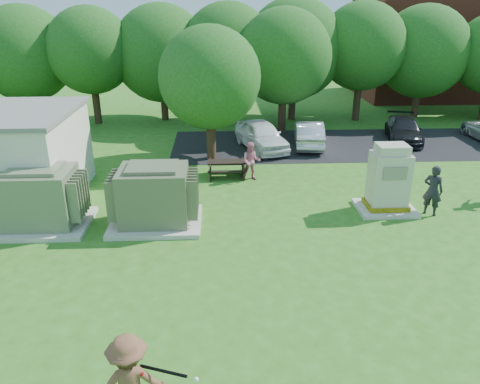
{
  "coord_description": "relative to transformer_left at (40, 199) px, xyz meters",
  "views": [
    {
      "loc": [
        -0.66,
        -9.78,
        6.93
      ],
      "look_at": [
        0.0,
        4.0,
        1.3
      ],
      "focal_mm": 35.0,
      "sensor_mm": 36.0,
      "label": 1
    }
  ],
  "objects": [
    {
      "name": "ground",
      "position": [
        6.5,
        -4.5,
        -0.97
      ],
      "size": [
        120.0,
        120.0,
        0.0
      ],
      "primitive_type": "plane",
      "color": "#2D6619",
      "rests_on": "ground"
    },
    {
      "name": "brick_building",
      "position": [
        24.5,
        22.5,
        3.03
      ],
      "size": [
        15.0,
        8.0,
        8.0
      ],
      "primitive_type": "cube",
      "color": "maroon",
      "rests_on": "ground"
    },
    {
      "name": "parking_strip",
      "position": [
        13.5,
        9.0,
        -0.96
      ],
      "size": [
        20.0,
        6.0,
        0.01
      ],
      "primitive_type": "cube",
      "color": "#232326",
      "rests_on": "ground"
    },
    {
      "name": "transformer_left",
      "position": [
        0.0,
        0.0,
        0.0
      ],
      "size": [
        3.0,
        2.4,
        2.07
      ],
      "color": "beige",
      "rests_on": "ground"
    },
    {
      "name": "transformer_right",
      "position": [
        3.7,
        0.0,
        0.0
      ],
      "size": [
        3.0,
        2.4,
        2.07
      ],
      "color": "beige",
      "rests_on": "ground"
    },
    {
      "name": "generator_cabinet",
      "position": [
        11.76,
        0.73,
        0.1
      ],
      "size": [
        2.0,
        1.64,
        2.43
      ],
      "color": "beige",
      "rests_on": "ground"
    },
    {
      "name": "picnic_table",
      "position": [
        6.17,
        4.47,
        -0.54
      ],
      "size": [
        1.6,
        1.2,
        0.69
      ],
      "color": "black",
      "rests_on": "ground"
    },
    {
      "name": "batter",
      "position": [
        4.27,
        -8.1,
        -0.03
      ],
      "size": [
        1.32,
        0.92,
        1.88
      ],
      "primitive_type": "imported",
      "rotation": [
        0.0,
        0.0,
        3.33
      ],
      "color": "brown",
      "rests_on": "ground"
    },
    {
      "name": "person_by_generator",
      "position": [
        13.2,
        0.31,
        -0.07
      ],
      "size": [
        0.78,
        0.74,
        1.8
      ],
      "primitive_type": "imported",
      "rotation": [
        0.0,
        0.0,
        2.48
      ],
      "color": "black",
      "rests_on": "ground"
    },
    {
      "name": "person_at_picnic",
      "position": [
        7.18,
        4.05,
        -0.16
      ],
      "size": [
        0.81,
        0.65,
        1.61
      ],
      "primitive_type": "imported",
      "rotation": [
        0.0,
        0.0,
        -0.05
      ],
      "color": "#D16E89",
      "rests_on": "ground"
    },
    {
      "name": "car_white",
      "position": [
        8.0,
        8.43,
        -0.26
      ],
      "size": [
        2.82,
        4.5,
        1.43
      ],
      "primitive_type": "imported",
      "rotation": [
        0.0,
        0.0,
        0.29
      ],
      "color": "white",
      "rests_on": "ground"
    },
    {
      "name": "car_silver_a",
      "position": [
        10.48,
        8.86,
        -0.32
      ],
      "size": [
        1.84,
        4.08,
        1.3
      ],
      "primitive_type": "imported",
      "rotation": [
        0.0,
        0.0,
        3.02
      ],
      "color": "#B7B6BB",
      "rests_on": "ground"
    },
    {
      "name": "car_dark",
      "position": [
        15.72,
        9.57,
        -0.36
      ],
      "size": [
        2.66,
        4.46,
        1.21
      ],
      "primitive_type": "imported",
      "rotation": [
        0.0,
        0.0,
        -0.25
      ],
      "color": "black",
      "rests_on": "ground"
    },
    {
      "name": "batting_equipment",
      "position": [
        4.86,
        -8.14,
        0.2
      ],
      "size": [
        1.11,
        0.35,
        0.42
      ],
      "color": "black",
      "rests_on": "ground"
    },
    {
      "name": "tree_row",
      "position": [
        8.25,
        14.0,
        3.18
      ],
      "size": [
        41.3,
        13.3,
        7.3
      ],
      "color": "#47301E",
      "rests_on": "ground"
    }
  ]
}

